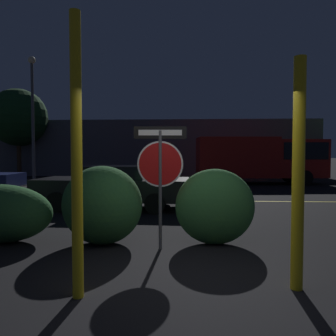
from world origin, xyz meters
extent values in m
plane|color=black|center=(0.00, 0.00, 0.00)|extent=(260.00, 260.00, 0.00)
cube|color=gold|center=(0.00, 7.60, 0.00)|extent=(42.27, 0.12, 0.01)
cylinder|color=#4C4C51|center=(-0.56, 1.50, 1.07)|extent=(0.06, 0.06, 2.14)
cylinder|color=white|center=(-0.56, 1.50, 1.54)|extent=(0.82, 0.06, 0.83)
cylinder|color=#B71414|center=(-0.56, 1.50, 1.54)|extent=(0.76, 0.07, 0.76)
cube|color=black|center=(-0.56, 1.50, 2.11)|extent=(0.95, 0.08, 0.22)
cube|color=white|center=(-0.56, 1.50, 2.11)|extent=(0.78, 0.08, 0.10)
cylinder|color=yellow|center=(-1.40, -0.54, 1.70)|extent=(0.13, 0.13, 3.39)
cylinder|color=yellow|center=(1.31, -0.17, 1.47)|extent=(0.15, 0.15, 2.94)
ellipsoid|color=#285B2D|center=(-1.69, 1.78, 0.75)|extent=(1.53, 1.18, 1.50)
ellipsoid|color=#2D6633|center=(0.45, 1.87, 0.72)|extent=(1.50, 0.80, 1.44)
cylinder|color=black|center=(-8.31, 10.41, 0.30)|extent=(0.61, 0.23, 0.60)
cube|color=black|center=(-2.38, 5.89, 0.62)|extent=(4.84, 2.11, 0.64)
cube|color=black|center=(-2.24, 5.88, 1.15)|extent=(1.98, 1.69, 0.40)
cylinder|color=black|center=(-3.90, 5.09, 0.30)|extent=(0.61, 0.23, 0.60)
cylinder|color=black|center=(-3.80, 6.86, 0.30)|extent=(0.61, 0.23, 0.60)
cylinder|color=black|center=(-0.97, 4.93, 0.30)|extent=(0.61, 0.23, 0.60)
cylinder|color=black|center=(-0.87, 6.69, 0.30)|extent=(0.61, 0.23, 0.60)
sphere|color=#F4EFCC|center=(-4.81, 5.46, 0.65)|extent=(0.14, 0.14, 0.14)
sphere|color=#F4EFCC|center=(-4.75, 6.60, 0.65)|extent=(0.14, 0.14, 0.14)
cube|color=maroon|center=(6.39, 14.81, 1.46)|extent=(2.82, 2.38, 2.12)
cube|color=black|center=(6.39, 14.81, 1.89)|extent=(2.55, 2.42, 0.93)
cube|color=maroon|center=(2.85, 14.62, 1.53)|extent=(4.53, 2.62, 2.26)
cylinder|color=black|center=(6.26, 15.95, 0.42)|extent=(0.85, 0.32, 0.84)
cylinder|color=black|center=(6.38, 13.66, 0.42)|extent=(0.85, 0.32, 0.84)
cylinder|color=black|center=(2.01, 15.72, 0.42)|extent=(0.85, 0.32, 0.84)
cylinder|color=black|center=(2.13, 13.43, 0.42)|extent=(0.85, 0.32, 0.84)
cylinder|color=#4C4C51|center=(-8.75, 13.94, 3.41)|extent=(0.16, 0.16, 6.81)
sphere|color=#F9E5B2|center=(-8.75, 13.94, 7.02)|extent=(0.41, 0.41, 0.41)
cylinder|color=#422D1E|center=(-12.50, 19.56, 1.45)|extent=(0.32, 0.32, 2.89)
sphere|color=#143819|center=(-12.50, 19.56, 4.42)|extent=(4.25, 4.25, 4.25)
cube|color=#4C4C56|center=(-2.99, 22.63, 2.16)|extent=(26.15, 4.54, 4.33)
camera|label=1|loc=(-0.13, -4.35, 1.73)|focal=35.00mm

